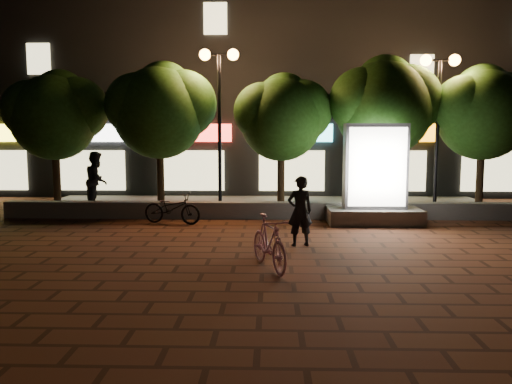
{
  "coord_description": "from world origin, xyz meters",
  "views": [
    {
      "loc": [
        0.15,
        -11.56,
        2.6
      ],
      "look_at": [
        -0.22,
        1.5,
        1.1
      ],
      "focal_mm": 36.15,
      "sensor_mm": 36.0,
      "label": 1
    }
  ],
  "objects_px": {
    "street_lamp_left": "(219,88)",
    "ad_kiosk": "(375,184)",
    "tree_left": "(161,107)",
    "tree_far_right": "(484,109)",
    "scooter_pink": "(269,243)",
    "tree_far_left": "(56,112)",
    "tree_mid": "(283,114)",
    "tree_right": "(385,103)",
    "street_lamp_right": "(439,92)",
    "pedestrian": "(97,180)",
    "rider": "(300,211)",
    "scooter_parked": "(172,208)"
  },
  "relations": [
    {
      "from": "tree_mid",
      "to": "tree_left",
      "type": "bearing_deg",
      "value": 180.0
    },
    {
      "from": "tree_far_right",
      "to": "street_lamp_right",
      "type": "xyz_separation_m",
      "value": [
        -1.55,
        -0.26,
        0.53
      ]
    },
    {
      "from": "tree_mid",
      "to": "tree_right",
      "type": "relative_size",
      "value": 0.89
    },
    {
      "from": "street_lamp_left",
      "to": "pedestrian",
      "type": "height_order",
      "value": "street_lamp_left"
    },
    {
      "from": "tree_mid",
      "to": "ad_kiosk",
      "type": "height_order",
      "value": "tree_mid"
    },
    {
      "from": "tree_left",
      "to": "tree_mid",
      "type": "bearing_deg",
      "value": -0.0
    },
    {
      "from": "scooter_parked",
      "to": "rider",
      "type": "bearing_deg",
      "value": -114.85
    },
    {
      "from": "scooter_parked",
      "to": "street_lamp_right",
      "type": "bearing_deg",
      "value": -60.77
    },
    {
      "from": "tree_left",
      "to": "scooter_parked",
      "type": "bearing_deg",
      "value": -72.48
    },
    {
      "from": "street_lamp_left",
      "to": "scooter_parked",
      "type": "height_order",
      "value": "street_lamp_left"
    },
    {
      "from": "tree_far_right",
      "to": "scooter_pink",
      "type": "distance_m",
      "value": 10.5
    },
    {
      "from": "scooter_pink",
      "to": "pedestrian",
      "type": "height_order",
      "value": "pedestrian"
    },
    {
      "from": "tree_mid",
      "to": "scooter_pink",
      "type": "height_order",
      "value": "tree_mid"
    },
    {
      "from": "pedestrian",
      "to": "rider",
      "type": "bearing_deg",
      "value": -133.73
    },
    {
      "from": "tree_far_left",
      "to": "ad_kiosk",
      "type": "xyz_separation_m",
      "value": [
        10.08,
        -2.29,
        -2.14
      ]
    },
    {
      "from": "tree_far_right",
      "to": "street_lamp_left",
      "type": "xyz_separation_m",
      "value": [
        -8.55,
        -0.26,
        0.66
      ]
    },
    {
      "from": "scooter_pink",
      "to": "street_lamp_left",
      "type": "bearing_deg",
      "value": 82.03
    },
    {
      "from": "tree_mid",
      "to": "pedestrian",
      "type": "distance_m",
      "value": 6.54
    },
    {
      "from": "street_lamp_left",
      "to": "ad_kiosk",
      "type": "xyz_separation_m",
      "value": [
        4.64,
        -2.02,
        -2.87
      ]
    },
    {
      "from": "tree_far_right",
      "to": "ad_kiosk",
      "type": "height_order",
      "value": "tree_far_right"
    },
    {
      "from": "tree_far_left",
      "to": "tree_mid",
      "type": "height_order",
      "value": "tree_far_left"
    },
    {
      "from": "tree_mid",
      "to": "tree_far_right",
      "type": "height_order",
      "value": "tree_far_right"
    },
    {
      "from": "tree_left",
      "to": "scooter_pink",
      "type": "xyz_separation_m",
      "value": [
        3.57,
        -7.36,
        -2.93
      ]
    },
    {
      "from": "street_lamp_left",
      "to": "pedestrian",
      "type": "relative_size",
      "value": 2.71
    },
    {
      "from": "ad_kiosk",
      "to": "pedestrian",
      "type": "height_order",
      "value": "ad_kiosk"
    },
    {
      "from": "tree_left",
      "to": "pedestrian",
      "type": "xyz_separation_m",
      "value": [
        -2.17,
        -0.17,
        -2.41
      ]
    },
    {
      "from": "ad_kiosk",
      "to": "pedestrian",
      "type": "relative_size",
      "value": 1.5
    },
    {
      "from": "scooter_parked",
      "to": "pedestrian",
      "type": "xyz_separation_m",
      "value": [
        -2.94,
        2.3,
        0.58
      ]
    },
    {
      "from": "tree_far_right",
      "to": "pedestrian",
      "type": "distance_m",
      "value": 12.88
    },
    {
      "from": "tree_left",
      "to": "tree_mid",
      "type": "height_order",
      "value": "tree_left"
    },
    {
      "from": "ad_kiosk",
      "to": "street_lamp_right",
      "type": "bearing_deg",
      "value": 40.58
    },
    {
      "from": "tree_left",
      "to": "rider",
      "type": "height_order",
      "value": "tree_left"
    },
    {
      "from": "street_lamp_right",
      "to": "pedestrian",
      "type": "xyz_separation_m",
      "value": [
        -11.11,
        0.1,
        -2.86
      ]
    },
    {
      "from": "ad_kiosk",
      "to": "tree_left",
      "type": "bearing_deg",
      "value": 160.84
    },
    {
      "from": "tree_far_right",
      "to": "street_lamp_right",
      "type": "relative_size",
      "value": 0.96
    },
    {
      "from": "scooter_pink",
      "to": "pedestrian",
      "type": "bearing_deg",
      "value": 107.68
    },
    {
      "from": "tree_right",
      "to": "tree_far_left",
      "type": "bearing_deg",
      "value": -180.0
    },
    {
      "from": "street_lamp_right",
      "to": "tree_mid",
      "type": "bearing_deg",
      "value": 176.96
    },
    {
      "from": "street_lamp_left",
      "to": "ad_kiosk",
      "type": "bearing_deg",
      "value": -23.58
    },
    {
      "from": "street_lamp_right",
      "to": "tree_far_right",
      "type": "bearing_deg",
      "value": 9.61
    },
    {
      "from": "tree_left",
      "to": "tree_right",
      "type": "xyz_separation_m",
      "value": [
        7.3,
        0.0,
        0.12
      ]
    },
    {
      "from": "tree_far_left",
      "to": "tree_right",
      "type": "bearing_deg",
      "value": 0.0
    },
    {
      "from": "tree_right",
      "to": "tree_mid",
      "type": "bearing_deg",
      "value": -180.0
    },
    {
      "from": "tree_far_right",
      "to": "scooter_pink",
      "type": "bearing_deg",
      "value": -133.25
    },
    {
      "from": "scooter_pink",
      "to": "tree_mid",
      "type": "bearing_deg",
      "value": 65.83
    },
    {
      "from": "street_lamp_left",
      "to": "scooter_parked",
      "type": "distance_m",
      "value": 4.36
    },
    {
      "from": "tree_far_left",
      "to": "scooter_pink",
      "type": "distance_m",
      "value": 10.58
    },
    {
      "from": "street_lamp_right",
      "to": "pedestrian",
      "type": "bearing_deg",
      "value": 179.5
    },
    {
      "from": "tree_mid",
      "to": "tree_far_right",
      "type": "xyz_separation_m",
      "value": [
        6.5,
        0.0,
        0.15
      ]
    },
    {
      "from": "scooter_pink",
      "to": "tree_far_left",
      "type": "bearing_deg",
      "value": 112.98
    }
  ]
}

